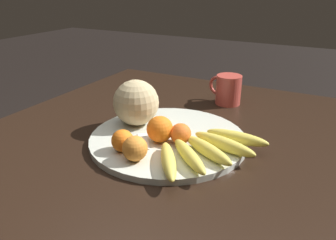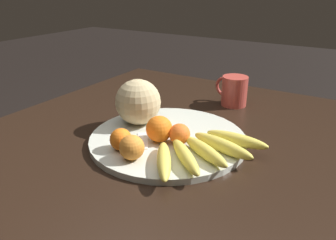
{
  "view_description": "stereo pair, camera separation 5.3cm",
  "coord_description": "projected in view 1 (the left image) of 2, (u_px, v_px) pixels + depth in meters",
  "views": [
    {
      "loc": [
        0.7,
        0.43,
        1.16
      ],
      "look_at": [
        -0.05,
        0.03,
        0.8
      ],
      "focal_mm": 35.0,
      "sensor_mm": 36.0,
      "label": 1
    },
    {
      "loc": [
        0.67,
        0.47,
        1.16
      ],
      "look_at": [
        -0.05,
        0.03,
        0.8
      ],
      "focal_mm": 35.0,
      "sensor_mm": 36.0,
      "label": 2
    }
  ],
  "objects": [
    {
      "name": "melon",
      "position": [
        136.0,
        103.0,
        0.99
      ],
      "size": [
        0.14,
        0.14,
        0.14
      ],
      "color": "tan",
      "rests_on": "fruit_bowl"
    },
    {
      "name": "ceramic_mug",
      "position": [
        228.0,
        89.0,
        1.21
      ],
      "size": [
        0.09,
        0.13,
        0.11
      ],
      "rotation": [
        0.0,
        0.0,
        4.44
      ],
      "color": "#B74238",
      "rests_on": "kitchen_table"
    },
    {
      "name": "orange_front_right",
      "position": [
        181.0,
        134.0,
        0.88
      ],
      "size": [
        0.06,
        0.06,
        0.06
      ],
      "color": "orange",
      "rests_on": "fruit_bowl"
    },
    {
      "name": "kitchen_table",
      "position": [
        150.0,
        172.0,
        0.95
      ],
      "size": [
        1.37,
        1.08,
        0.74
      ],
      "color": "black",
      "rests_on": "ground_plane"
    },
    {
      "name": "orange_mid_center",
      "position": [
        135.0,
        148.0,
        0.8
      ],
      "size": [
        0.06,
        0.06,
        0.06
      ],
      "color": "orange",
      "rests_on": "fruit_bowl"
    },
    {
      "name": "banana_bunch",
      "position": [
        207.0,
        149.0,
        0.83
      ],
      "size": [
        0.3,
        0.26,
        0.04
      ],
      "rotation": [
        0.0,
        0.0,
        7.35
      ],
      "color": "brown",
      "rests_on": "fruit_bowl"
    },
    {
      "name": "fruit_bowl",
      "position": [
        168.0,
        138.0,
        0.94
      ],
      "size": [
        0.45,
        0.45,
        0.02
      ],
      "color": "beige",
      "rests_on": "kitchen_table"
    },
    {
      "name": "produce_tag",
      "position": [
        143.0,
        141.0,
        0.9
      ],
      "size": [
        0.1,
        0.08,
        0.0
      ],
      "rotation": [
        0.0,
        0.0,
        0.58
      ],
      "color": "white",
      "rests_on": "fruit_bowl"
    },
    {
      "name": "orange_back_left",
      "position": [
        123.0,
        141.0,
        0.84
      ],
      "size": [
        0.06,
        0.06,
        0.06
      ],
      "color": "orange",
      "rests_on": "fruit_bowl"
    },
    {
      "name": "orange_front_left",
      "position": [
        160.0,
        129.0,
        0.89
      ],
      "size": [
        0.07,
        0.07,
        0.07
      ],
      "color": "orange",
      "rests_on": "fruit_bowl"
    }
  ]
}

